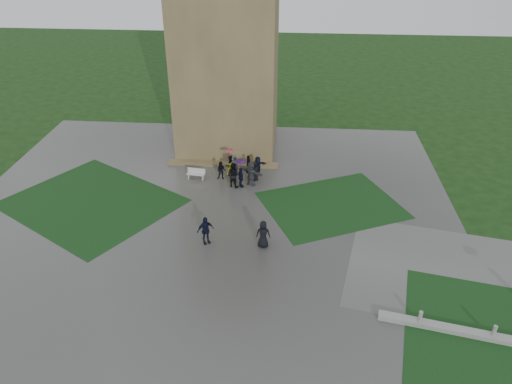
# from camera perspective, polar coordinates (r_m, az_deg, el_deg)

# --- Properties ---
(ground) EXTENTS (120.00, 120.00, 0.00)m
(ground) POSITION_cam_1_polar(r_m,az_deg,el_deg) (31.73, -6.44, -5.58)
(ground) COLOR black
(plaza) EXTENTS (34.00, 34.00, 0.02)m
(plaza) POSITION_cam_1_polar(r_m,az_deg,el_deg) (33.34, -5.83, -3.59)
(plaza) COLOR #3C3B39
(plaza) RESTS_ON ground
(lawn_inset_left) EXTENTS (14.10, 13.46, 0.01)m
(lawn_inset_left) POSITION_cam_1_polar(r_m,az_deg,el_deg) (37.30, -18.28, -1.14)
(lawn_inset_left) COLOR black
(lawn_inset_left) RESTS_ON plaza
(lawn_inset_right) EXTENTS (11.12, 10.15, 0.01)m
(lawn_inset_right) POSITION_cam_1_polar(r_m,az_deg,el_deg) (35.52, 8.63, -1.48)
(lawn_inset_right) COLOR black
(lawn_inset_right) RESTS_ON plaza
(tower) EXTENTS (8.00, 8.00, 18.00)m
(tower) POSITION_cam_1_polar(r_m,az_deg,el_deg) (41.74, -3.37, 16.95)
(tower) COLOR brown
(tower) RESTS_ON ground
(tower_plinth) EXTENTS (9.00, 0.80, 0.22)m
(tower_plinth) POSITION_cam_1_polar(r_m,az_deg,el_deg) (40.63, -3.81, 3.23)
(tower_plinth) COLOR brown
(tower_plinth) RESTS_ON plaza
(bench) EXTENTS (1.45, 0.61, 0.81)m
(bench) POSITION_cam_1_polar(r_m,az_deg,el_deg) (38.64, -6.86, 2.10)
(bench) COLOR beige
(bench) RESTS_ON plaza
(visitor_cluster) EXTENTS (3.83, 3.45, 2.32)m
(visitor_cluster) POSITION_cam_1_polar(r_m,az_deg,el_deg) (37.78, -1.44, 2.54)
(visitor_cluster) COLOR black
(visitor_cluster) RESTS_ON plaza
(pedestrian_mid) EXTENTS (1.26, 1.12, 1.87)m
(pedestrian_mid) POSITION_cam_1_polar(r_m,az_deg,el_deg) (30.98, -5.80, -4.37)
(pedestrian_mid) COLOR black
(pedestrian_mid) RESTS_ON plaza
(pedestrian_near) EXTENTS (0.90, 0.63, 1.80)m
(pedestrian_near) POSITION_cam_1_polar(r_m,az_deg,el_deg) (30.53, 0.83, -4.84)
(pedestrian_near) COLOR black
(pedestrian_near) RESTS_ON plaza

